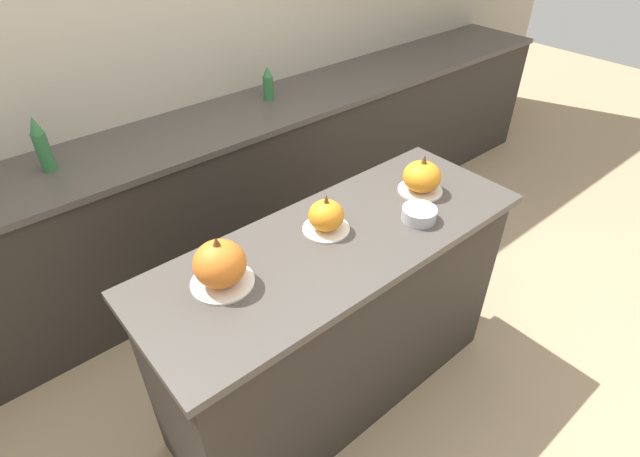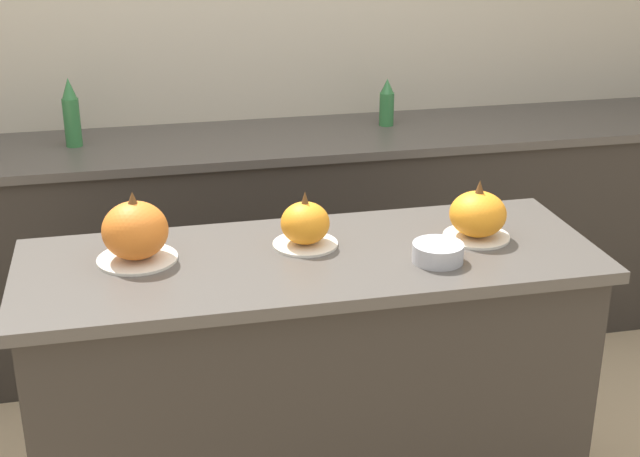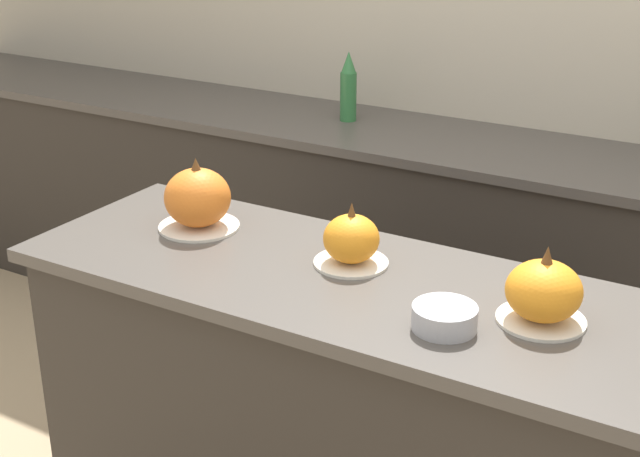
{
  "view_description": "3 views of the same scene",
  "coord_description": "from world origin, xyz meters",
  "px_view_note": "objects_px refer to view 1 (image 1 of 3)",
  "views": [
    {
      "loc": [
        -1.04,
        -1.12,
        2.14
      ],
      "look_at": [
        -0.05,
        0.05,
        1.0
      ],
      "focal_mm": 28.0,
      "sensor_mm": 36.0,
      "label": 1
    },
    {
      "loc": [
        -0.48,
        -2.24,
        1.95
      ],
      "look_at": [
        0.03,
        0.01,
        1.02
      ],
      "focal_mm": 50.0,
      "sensor_mm": 36.0,
      "label": 2
    },
    {
      "loc": [
        0.96,
        -1.71,
        1.87
      ],
      "look_at": [
        -0.04,
        -0.0,
        1.06
      ],
      "focal_mm": 50.0,
      "sensor_mm": 36.0,
      "label": 3
    }
  ],
  "objects_px": {
    "pumpkin_cake_left": "(220,265)",
    "bottle_short": "(268,84)",
    "bottle_tall": "(42,145)",
    "pumpkin_cake_center": "(326,217)",
    "pumpkin_cake_right": "(422,177)",
    "mixing_bowl": "(419,214)"
  },
  "relations": [
    {
      "from": "pumpkin_cake_left",
      "to": "bottle_short",
      "type": "xyz_separation_m",
      "value": [
        1.09,
        1.25,
        0.0
      ]
    },
    {
      "from": "mixing_bowl",
      "to": "bottle_short",
      "type": "bearing_deg",
      "value": 78.9
    },
    {
      "from": "pumpkin_cake_left",
      "to": "bottle_short",
      "type": "distance_m",
      "value": 1.66
    },
    {
      "from": "pumpkin_cake_right",
      "to": "bottle_short",
      "type": "height_order",
      "value": "bottle_short"
    },
    {
      "from": "pumpkin_cake_right",
      "to": "bottle_tall",
      "type": "height_order",
      "value": "bottle_tall"
    },
    {
      "from": "bottle_tall",
      "to": "mixing_bowl",
      "type": "relative_size",
      "value": 1.92
    },
    {
      "from": "pumpkin_cake_left",
      "to": "bottle_tall",
      "type": "xyz_separation_m",
      "value": [
        -0.21,
        1.22,
        0.04
      ]
    },
    {
      "from": "pumpkin_cake_center",
      "to": "mixing_bowl",
      "type": "xyz_separation_m",
      "value": [
        0.34,
        -0.19,
        -0.04
      ]
    },
    {
      "from": "pumpkin_cake_right",
      "to": "bottle_short",
      "type": "relative_size",
      "value": 0.97
    },
    {
      "from": "pumpkin_cake_center",
      "to": "bottle_short",
      "type": "bearing_deg",
      "value": 63.64
    },
    {
      "from": "pumpkin_cake_center",
      "to": "bottle_tall",
      "type": "distance_m",
      "value": 1.4
    },
    {
      "from": "mixing_bowl",
      "to": "bottle_tall",
      "type": "bearing_deg",
      "value": 125.73
    },
    {
      "from": "pumpkin_cake_right",
      "to": "mixing_bowl",
      "type": "distance_m",
      "value": 0.22
    },
    {
      "from": "pumpkin_cake_right",
      "to": "bottle_short",
      "type": "distance_m",
      "value": 1.31
    },
    {
      "from": "bottle_short",
      "to": "bottle_tall",
      "type": "bearing_deg",
      "value": -178.76
    },
    {
      "from": "pumpkin_cake_right",
      "to": "bottle_tall",
      "type": "distance_m",
      "value": 1.74
    },
    {
      "from": "pumpkin_cake_center",
      "to": "bottle_tall",
      "type": "xyz_separation_m",
      "value": [
        -0.68,
        1.22,
        0.06
      ]
    },
    {
      "from": "bottle_tall",
      "to": "pumpkin_cake_center",
      "type": "bearing_deg",
      "value": -60.89
    },
    {
      "from": "pumpkin_cake_center",
      "to": "pumpkin_cake_right",
      "type": "relative_size",
      "value": 0.96
    },
    {
      "from": "pumpkin_cake_left",
      "to": "bottle_short",
      "type": "height_order",
      "value": "pumpkin_cake_left"
    },
    {
      "from": "bottle_tall",
      "to": "mixing_bowl",
      "type": "bearing_deg",
      "value": -54.27
    },
    {
      "from": "bottle_tall",
      "to": "pumpkin_cake_right",
      "type": "bearing_deg",
      "value": -47.08
    }
  ]
}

